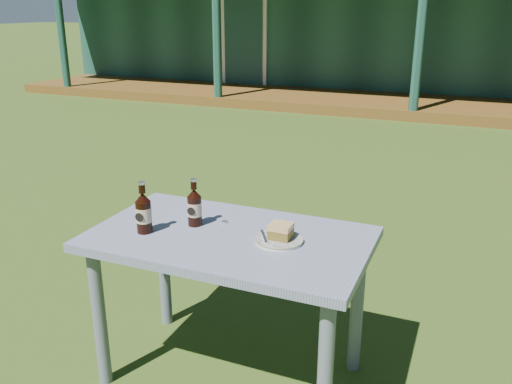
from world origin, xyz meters
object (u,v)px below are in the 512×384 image
at_px(cafe_table, 230,256).
at_px(cake_slice, 281,231).
at_px(plate, 279,240).
at_px(cola_bottle_far, 144,212).
at_px(cola_bottle_near, 194,207).

height_order(cafe_table, cake_slice, cake_slice).
bearing_deg(plate, cola_bottle_far, -167.13).
relative_size(cola_bottle_near, cola_bottle_far, 0.95).
relative_size(plate, cake_slice, 2.22).
xyz_separation_m(cake_slice, cola_bottle_near, (-0.42, 0.01, 0.04)).
bearing_deg(cola_bottle_near, cola_bottle_far, -136.50).
xyz_separation_m(cafe_table, cola_bottle_near, (-0.19, 0.04, 0.19)).
xyz_separation_m(plate, cola_bottle_near, (-0.41, 0.02, 0.08)).
height_order(plate, cola_bottle_near, cola_bottle_near).
bearing_deg(cake_slice, cola_bottle_far, -166.32).
xyz_separation_m(cola_bottle_near, cola_bottle_far, (-0.16, -0.16, 0.01)).
relative_size(cake_slice, cola_bottle_far, 0.40).
bearing_deg(cake_slice, cafe_table, -173.06).
bearing_deg(cafe_table, plate, 4.64).
bearing_deg(cafe_table, cola_bottle_near, 167.56).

